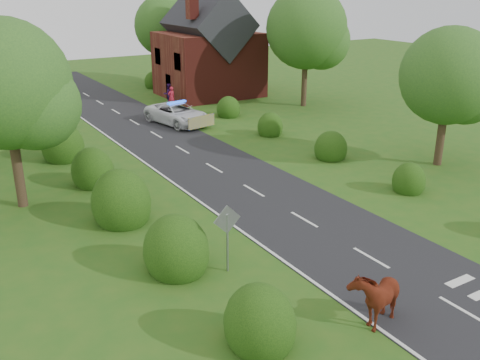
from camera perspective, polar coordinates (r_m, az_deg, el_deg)
ground at (r=20.61m, az=13.80°, el=-8.11°), size 120.00×120.00×0.00m
road at (r=31.96m, az=-5.39°, el=2.78°), size 6.00×70.00×0.02m
road_markings at (r=29.53m, az=-6.37°, el=1.27°), size 4.96×70.00×0.01m
hedgerow_left at (r=26.57m, az=-14.85°, el=0.15°), size 2.75×50.41×3.00m
hedgerow_right at (r=32.21m, az=8.23°, el=3.80°), size 2.10×45.78×2.10m
tree_left_a at (r=24.90m, az=-23.11°, el=8.86°), size 5.74×5.60×8.38m
tree_right_a at (r=31.02m, az=21.81°, el=9.90°), size 5.33×5.20×7.56m
tree_right_b at (r=44.16m, az=7.53°, el=15.41°), size 6.56×6.40×9.40m
tree_right_c at (r=55.27m, az=-7.66°, el=15.75°), size 6.15×6.00×8.58m
road_sign at (r=18.46m, az=-1.37°, el=-5.21°), size 1.06×0.08×2.53m
house at (r=48.51m, az=-3.37°, el=13.42°), size 8.00×7.40×9.17m
cow at (r=16.85m, az=14.22°, el=-12.12°), size 2.34×1.72×1.49m
police_van at (r=38.84m, az=-6.70°, el=7.03°), size 3.53×5.85×1.66m
pedestrian_red at (r=44.25m, az=-7.34°, el=8.76°), size 0.66×0.48×1.70m
pedestrian_purple at (r=45.40m, az=-7.63°, el=9.08°), size 0.88×0.70×1.75m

